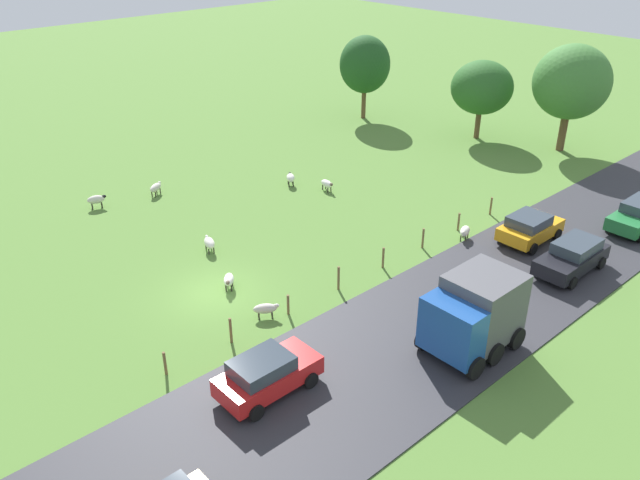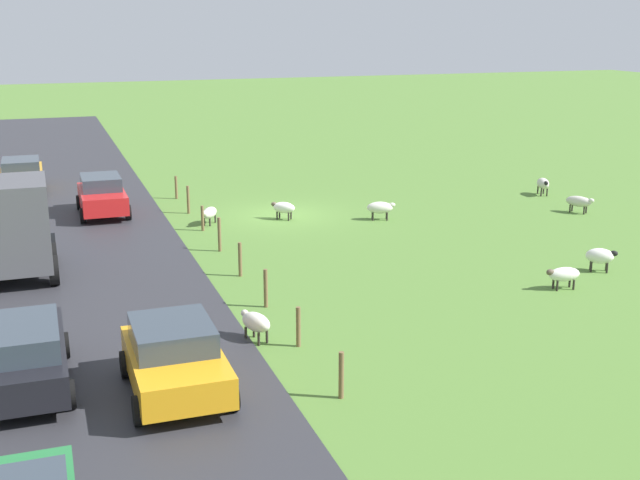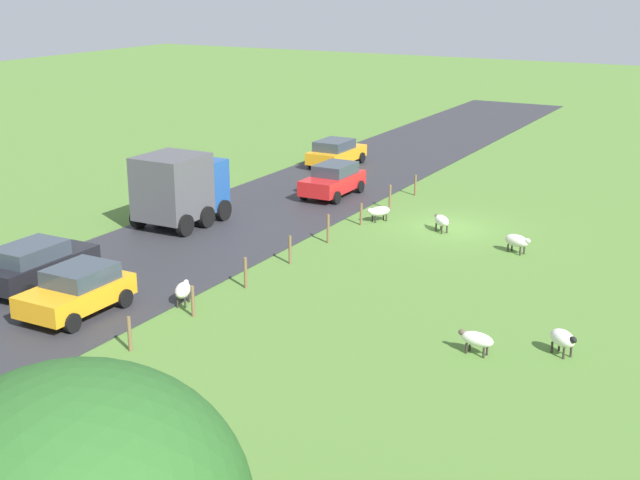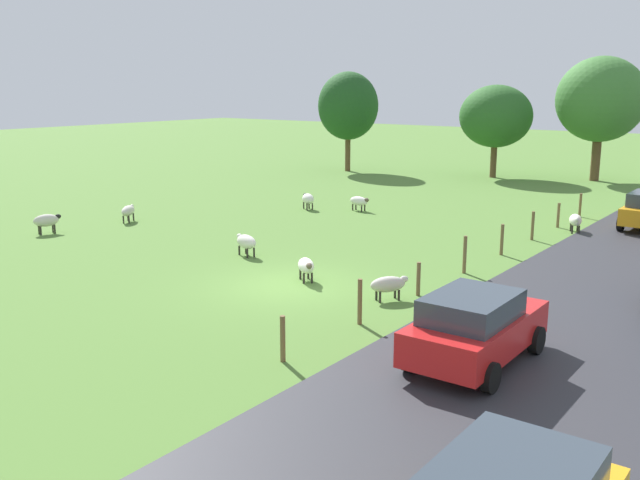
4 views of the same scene
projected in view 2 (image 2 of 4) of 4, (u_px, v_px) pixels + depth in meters
The scene contains 23 objects.
ground_plane at pixel (282, 215), 35.21m from camera, with size 160.00×160.00×0.00m, color #517A33.
road_strip at pixel (69, 231), 32.41m from camera, with size 8.00×80.00×0.06m, color #2D2D33.
sheep_0 at pixel (256, 322), 21.36m from camera, with size 0.85×1.15×0.79m.
sheep_1 at pixel (564, 274), 25.50m from camera, with size 1.16×0.55×0.71m.
sheep_2 at pixel (284, 208), 34.35m from camera, with size 1.04×0.98×0.75m.
sheep_3 at pixel (380, 208), 34.27m from camera, with size 1.24×0.83×0.78m.
sheep_4 at pixel (600, 256), 27.28m from camera, with size 1.05×0.94×0.80m.
sheep_5 at pixel (543, 184), 39.06m from camera, with size 0.80×1.19×0.82m.
sheep_6 at pixel (579, 202), 35.49m from camera, with size 1.01×1.22×0.74m.
sheep_7 at pixel (209, 213), 33.54m from camera, with size 0.98×1.17×0.71m.
fence_post_0 at pixel (176, 187), 38.28m from camera, with size 0.12×0.12×1.08m, color brown.
fence_post_1 at pixel (188, 200), 35.38m from camera, with size 0.12×0.12×1.22m, color brown.
fence_post_2 at pixel (203, 218), 32.53m from camera, with size 0.12×0.12×1.01m, color brown.
fence_post_3 at pixel (219, 235), 29.63m from camera, with size 0.12×0.12×1.26m, color brown.
fence_post_4 at pixel (240, 259), 26.77m from camera, with size 0.12×0.12×1.15m, color brown.
fence_post_5 at pixel (266, 288), 23.89m from camera, with size 0.12×0.12×1.16m, color brown.
fence_post_6 at pixel (298, 327), 21.02m from camera, with size 0.12×0.12×1.08m, color brown.
fence_post_7 at pixel (341, 375), 18.14m from camera, with size 0.12×0.12×1.11m, color brown.
truck_0 at pixel (8, 225), 26.26m from camera, with size 2.86×4.05×3.28m.
car_0 at pixel (175, 358), 18.27m from camera, with size 2.21×3.81×1.59m.
car_1 at pixel (22, 354), 18.43m from camera, with size 2.09×4.45×1.63m.
car_2 at pixel (102, 195), 34.93m from camera, with size 2.05×4.05×1.64m.
car_4 at pixel (22, 174), 39.84m from camera, with size 2.16×4.21×1.57m.
Camera 2 is at (9.68, 32.89, 8.25)m, focal length 45.77 mm.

